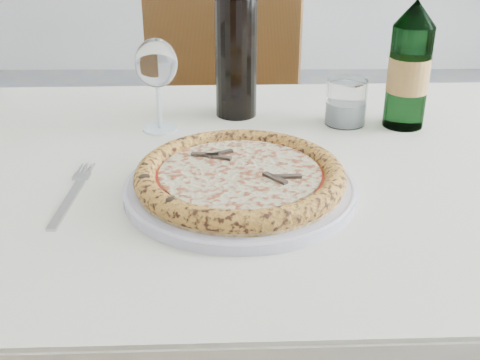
# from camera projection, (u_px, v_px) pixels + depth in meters

# --- Properties ---
(dining_table) EXTENTS (1.38, 0.84, 0.76)m
(dining_table) POSITION_uv_depth(u_px,v_px,m) (240.00, 217.00, 0.96)
(dining_table) COLOR brown
(dining_table) RESTS_ON floor
(chair_far) EXTENTS (0.55, 0.55, 0.93)m
(chair_far) POSITION_uv_depth(u_px,v_px,m) (211.00, 127.00, 1.67)
(chair_far) COLOR brown
(chair_far) RESTS_ON floor
(plate) EXTENTS (0.32, 0.32, 0.02)m
(plate) POSITION_uv_depth(u_px,v_px,m) (240.00, 187.00, 0.82)
(plate) COLOR silver
(plate) RESTS_ON dining_table
(pizza) EXTENTS (0.29, 0.29, 0.03)m
(pizza) POSITION_uv_depth(u_px,v_px,m) (240.00, 176.00, 0.81)
(pizza) COLOR #DFB87C
(pizza) RESTS_ON plate
(fork) EXTENTS (0.02, 0.19, 0.00)m
(fork) POSITION_uv_depth(u_px,v_px,m) (72.00, 195.00, 0.82)
(fork) COLOR #AFAFAF
(fork) RESTS_ON dining_table
(wine_glass) EXTENTS (0.07, 0.07, 0.16)m
(wine_glass) POSITION_uv_depth(u_px,v_px,m) (156.00, 66.00, 0.99)
(wine_glass) COLOR white
(wine_glass) RESTS_ON dining_table
(tumbler) EXTENTS (0.07, 0.07, 0.08)m
(tumbler) POSITION_uv_depth(u_px,v_px,m) (346.00, 105.00, 1.05)
(tumbler) COLOR white
(tumbler) RESTS_ON dining_table
(beer_bottle) EXTENTS (0.07, 0.07, 0.27)m
(beer_bottle) POSITION_uv_depth(u_px,v_px,m) (410.00, 65.00, 1.01)
(beer_bottle) COLOR #39673F
(beer_bottle) RESTS_ON dining_table
(wine_bottle) EXTENTS (0.07, 0.07, 0.30)m
(wine_bottle) POSITION_uv_depth(u_px,v_px,m) (236.00, 44.00, 1.05)
(wine_bottle) COLOR black
(wine_bottle) RESTS_ON dining_table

